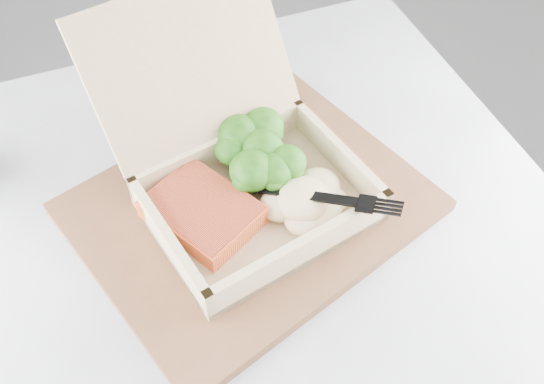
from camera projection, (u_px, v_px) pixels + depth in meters
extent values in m
cylinder|color=black|center=(248.00, 384.00, 0.96)|extent=(0.08, 0.08, 0.69)
cube|color=#B8BCC3|center=(238.00, 262.00, 0.68)|extent=(0.87, 0.87, 0.03)
cube|color=brown|center=(250.00, 207.00, 0.70)|extent=(0.46, 0.42, 0.02)
cube|color=tan|center=(259.00, 209.00, 0.68)|extent=(0.27, 0.24, 0.01)
cube|color=tan|center=(169.00, 244.00, 0.63)|extent=(0.07, 0.17, 0.05)
cube|color=tan|center=(338.00, 158.00, 0.70)|extent=(0.07, 0.17, 0.05)
cube|color=tan|center=(302.00, 252.00, 0.62)|extent=(0.22, 0.08, 0.05)
cube|color=tan|center=(220.00, 152.00, 0.71)|extent=(0.22, 0.08, 0.05)
cube|color=tan|center=(190.00, 65.00, 0.66)|extent=(0.25, 0.17, 0.15)
cube|color=#FF5A31|center=(203.00, 212.00, 0.65)|extent=(0.14, 0.14, 0.02)
ellipsoid|color=#D8BC8B|center=(303.00, 199.00, 0.66)|extent=(0.10, 0.09, 0.03)
cube|color=black|center=(255.00, 181.00, 0.66)|extent=(0.10, 0.07, 0.02)
cube|color=black|center=(329.00, 201.00, 0.64)|extent=(0.05, 0.05, 0.01)
cube|color=white|center=(214.00, 98.00, 0.82)|extent=(0.13, 0.17, 0.00)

